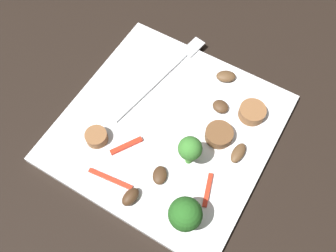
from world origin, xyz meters
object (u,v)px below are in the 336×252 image
Objects in this scene: pepper_strip_2 at (110,179)px; mushroom_2 at (131,197)px; mushroom_1 at (160,175)px; mushroom_3 at (220,106)px; plate at (168,128)px; fork at (167,72)px; mushroom_0 at (226,76)px; sausage_slice_1 at (219,135)px; pepper_strip_1 at (208,190)px; broccoli_floret_0 at (185,214)px; broccoli_floret_1 at (190,149)px; pepper_strip_0 at (126,146)px; sausage_slice_0 at (252,112)px; sausage_slice_2 at (96,137)px; mushroom_4 at (238,153)px.

mushroom_2 is at bearing -101.53° from pepper_strip_2.
mushroom_3 reaches higher than mushroom_1.
mushroom_3 is (0.06, -0.05, 0.01)m from plate.
mushroom_3 is at bearing -88.83° from fork.
mushroom_0 is at bearing -16.24° from plate.
sausage_slice_1 reaches higher than pepper_strip_1.
mushroom_1 is (0.03, 0.05, -0.03)m from broccoli_floret_0.
mushroom_0 is 0.21m from pepper_strip_2.
broccoli_floret_1 is at bearing -173.25° from mushroom_0.
broccoli_floret_0 is at bearing -140.76° from plate.
mushroom_1 reaches higher than pepper_strip_2.
pepper_strip_0 is at bearing 106.84° from broccoli_floret_1.
fork is 0.18m from pepper_strip_1.
fork is 0.13m from sausage_slice_0.
sausage_slice_1 reaches higher than mushroom_0.
sausage_slice_0 reaches higher than mushroom_2.
sausage_slice_0 is at bearing -0.68° from pepper_strip_1.
mushroom_4 is at bearing -66.15° from sausage_slice_2.
mushroom_0 is (0.04, 0.06, -0.00)m from sausage_slice_0.
fork is (0.07, 0.04, 0.01)m from plate.
plate is 1.46× the size of fork.
pepper_strip_0 is (0.05, 0.04, -0.00)m from mushroom_2.
sausage_slice_1 is at bearing -22.62° from mushroom_2.
broccoli_floret_0 is 1.43× the size of sausage_slice_0.
mushroom_1 is (-0.17, 0.00, -0.00)m from mushroom_0.
fork is 6.08× the size of mushroom_4.
mushroom_3 is at bearing 0.30° from broccoli_floret_1.
broccoli_floret_1 reaches higher than sausage_slice_2.
mushroom_4 reaches higher than plate.
pepper_strip_1 is (-0.06, 0.01, -0.00)m from mushroom_4.
mushroom_1 is (-0.00, -0.09, -0.00)m from sausage_slice_2.
sausage_slice_2 is at bearing 94.43° from pepper_strip_1.
fork is 0.15m from mushroom_4.
fork is 0.09m from mushroom_3.
mushroom_1 is 0.96× the size of mushroom_2.
fork is at bearing 42.00° from broccoli_floret_1.
sausage_slice_0 is at bearing -21.73° from broccoli_floret_1.
sausage_slice_2 is 0.09m from mushroom_2.
mushroom_0 is at bearing -1.34° from mushroom_1.
sausage_slice_1 is (-0.05, -0.11, 0.01)m from fork.
fork is at bearing -9.85° from sausage_slice_2.
mushroom_2 is (-0.04, 0.02, 0.00)m from mushroom_1.
broccoli_floret_1 is 2.38× the size of mushroom_3.
sausage_slice_1 is 0.15m from sausage_slice_2.
pepper_strip_1 and pepper_strip_2 have the same top height.
plate is 6.23× the size of pepper_strip_1.
mushroom_0 is at bearing 6.75° from broccoli_floret_1.
mushroom_2 is (-0.08, 0.03, -0.03)m from broccoli_floret_1.
pepper_strip_2 is at bearing 147.19° from sausage_slice_0.
mushroom_1 is at bearing -91.25° from sausage_slice_2.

